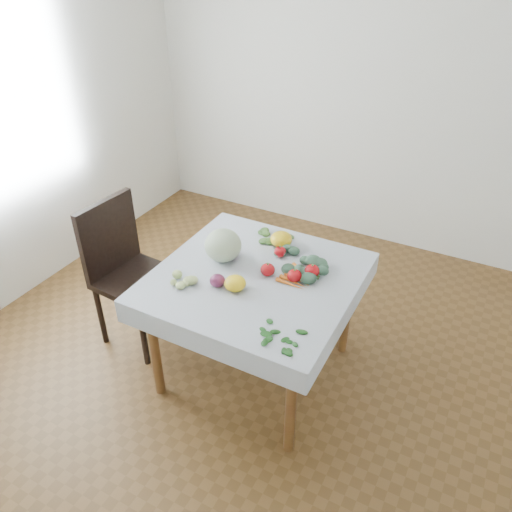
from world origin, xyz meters
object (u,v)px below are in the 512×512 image
Objects in this scene: table at (256,290)px; carrot_bunch at (297,278)px; chair at (125,264)px; heirloom_back at (281,239)px; cabbage at (223,245)px.

carrot_bunch is at bearing 17.54° from table.
heirloom_back is (0.93, 0.43, 0.23)m from chair.
heirloom_back is at bearing 24.86° from chair.
chair reaches higher than carrot_bunch.
chair is 4.52× the size of carrot_bunch.
table is 0.94m from chair.
heirloom_back is at bearing 91.46° from table.
table is 0.26m from carrot_bunch.
carrot_bunch is (0.23, 0.07, 0.12)m from table.
heirloom_back reaches higher than table.
table is 0.99× the size of chair.
cabbage is 1.61× the size of heirloom_back.
carrot_bunch is (1.16, 0.14, 0.19)m from chair.
cabbage is 0.98× the size of carrot_bunch.
table is 4.55× the size of cabbage.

